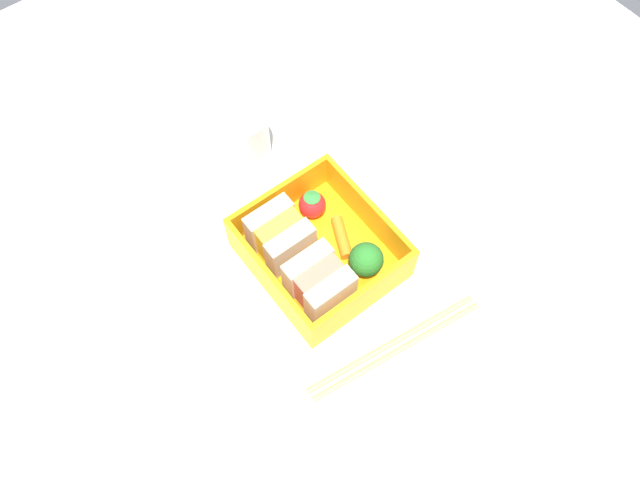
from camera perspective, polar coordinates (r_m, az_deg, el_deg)
name	(u,v)px	position (r cm, az deg, el deg)	size (l,w,h in cm)	color
ground_plane	(320,263)	(72.83, 0.00, -1.32)	(120.00, 120.00, 2.00)	beige
bento_tray	(320,257)	(71.39, 0.00, -0.76)	(16.02, 14.45, 1.20)	orange
bento_rim	(320,246)	(68.75, 0.00, 0.32)	(16.02, 14.45, 4.70)	orange
sandwich_left	(319,282)	(66.55, -0.08, -3.06)	(5.98, 5.69, 5.23)	beige
sandwich_center_left	(280,236)	(69.17, -3.67, 1.22)	(5.98, 5.69, 5.23)	#D1B38D
broccoli_floret	(366,260)	(67.77, 4.24, -1.00)	(3.85, 3.85, 4.70)	#93BC61
carrot_stick_far_left	(342,238)	(71.13, 2.03, 1.04)	(1.38, 1.38, 5.08)	orange
strawberry_far_left	(312,204)	(72.11, -0.72, 4.13)	(3.19, 3.19, 3.79)	red
chopstick_pair	(395,346)	(68.12, 6.88, -8.81)	(4.49, 21.11, 0.70)	tan
drinking_glass	(244,136)	(77.07, -6.93, 10.18)	(6.08, 6.08, 7.44)	white
folded_napkin	(417,182)	(77.84, 8.85, 6.04)	(11.15, 11.93, 0.40)	silver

